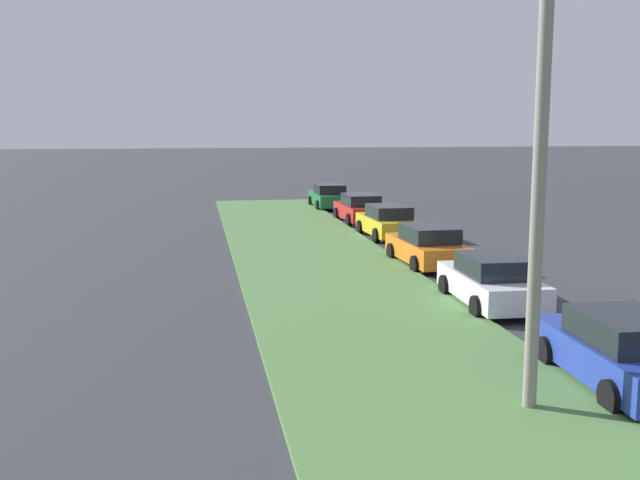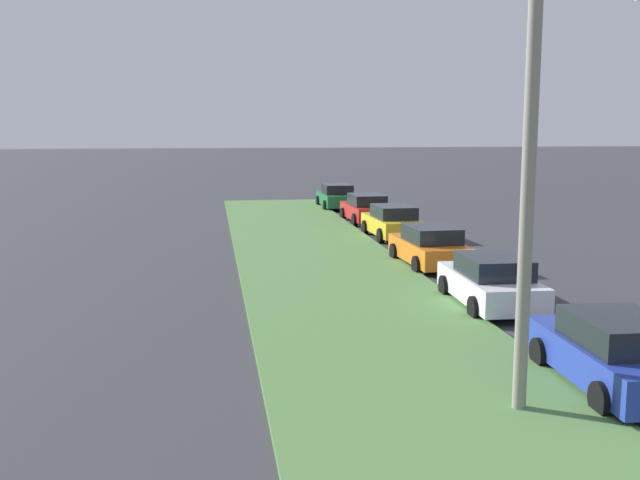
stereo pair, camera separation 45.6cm
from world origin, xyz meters
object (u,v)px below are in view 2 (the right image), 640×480
object	(u,v)px
parked_car_red	(366,209)
streetlight	(547,163)
parked_car_blue	(615,353)
parked_car_orange	(430,247)
parked_car_green	(337,197)
parked_car_white	(491,282)
parked_car_yellow	(393,222)

from	to	relation	value
parked_car_red	streetlight	bearing A→B (deg)	172.55
parked_car_red	streetlight	size ratio (longest dim) A/B	0.58
parked_car_blue	parked_car_red	size ratio (longest dim) A/B	1.00
parked_car_orange	parked_car_green	bearing A→B (deg)	-2.02
parked_car_blue	parked_car_white	distance (m)	6.58
parked_car_blue	parked_car_white	bearing A→B (deg)	1.52
parked_car_blue	parked_car_orange	bearing A→B (deg)	1.47
parked_car_yellow	streetlight	size ratio (longest dim) A/B	0.58
parked_car_blue	streetlight	world-z (taller)	streetlight
parked_car_orange	parked_car_green	world-z (taller)	same
parked_car_blue	parked_car_orange	distance (m)	12.67
parked_car_blue	parked_car_yellow	world-z (taller)	same
parked_car_yellow	parked_car_red	xyz separation A→B (m)	(5.36, 0.08, 0.00)
parked_car_yellow	parked_car_white	bearing A→B (deg)	175.91
parked_car_white	parked_car_yellow	size ratio (longest dim) A/B	0.99
parked_car_orange	streetlight	world-z (taller)	streetlight
parked_car_yellow	parked_car_red	bearing A→B (deg)	-1.59
parked_car_yellow	parked_car_green	world-z (taller)	same
parked_car_green	streetlight	bearing A→B (deg)	176.16
parked_car_red	streetlight	distance (m)	26.04
parked_car_green	streetlight	distance (m)	32.60
parked_car_orange	parked_car_red	size ratio (longest dim) A/B	1.00
parked_car_white	streetlight	bearing A→B (deg)	166.11
parked_car_yellow	parked_car_orange	bearing A→B (deg)	174.99
parked_car_yellow	parked_car_green	size ratio (longest dim) A/B	1.01
parked_car_white	parked_car_yellow	distance (m)	12.88
parked_car_red	streetlight	xyz separation A→B (m)	(-25.68, 2.28, 3.67)
streetlight	parked_car_yellow	bearing A→B (deg)	-6.64
parked_car_blue	parked_car_green	bearing A→B (deg)	2.15
streetlight	parked_car_blue	bearing A→B (deg)	-66.19
parked_car_blue	parked_car_green	distance (m)	31.48
parked_car_green	streetlight	size ratio (longest dim) A/B	0.58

